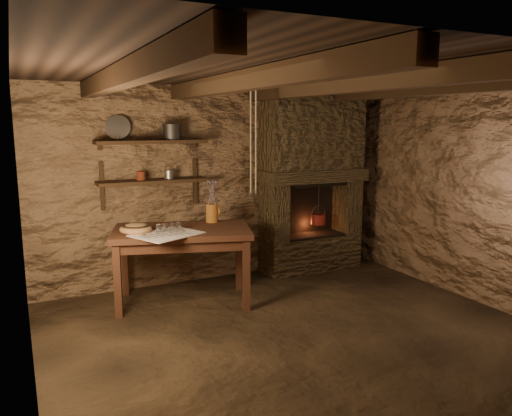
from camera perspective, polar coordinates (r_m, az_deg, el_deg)
name	(u,v)px	position (r m, az deg, el deg)	size (l,w,h in m)	color
floor	(297,335)	(4.85, 4.71, -14.25)	(4.50, 4.50, 0.00)	black
back_wall	(217,184)	(6.27, -4.49, 2.72)	(4.50, 0.04, 2.40)	#523926
front_wall	(488,267)	(3.00, 25.02, -6.10)	(4.50, 0.04, 2.40)	#523926
left_wall	(24,234)	(3.87, -25.03, -2.66)	(0.04, 4.00, 2.40)	#523926
right_wall	(476,194)	(5.96, 23.85, 1.52)	(0.04, 4.00, 2.40)	#523926
ceiling	(301,71)	(4.44, 5.16, 15.28)	(4.50, 4.00, 0.04)	black
beam_far_left	(124,75)	(3.89, -14.82, 14.45)	(0.14, 3.95, 0.16)	black
beam_mid_left	(248,80)	(4.20, -0.89, 14.40)	(0.14, 3.95, 0.16)	black
beam_mid_right	(348,84)	(4.71, 10.51, 13.75)	(0.14, 3.95, 0.16)	black
beam_far_right	(431,87)	(5.36, 19.37, 12.88)	(0.14, 3.95, 0.16)	black
shelf_lower	(153,181)	(5.85, -11.70, 3.01)	(1.25, 0.30, 0.04)	black
shelf_upper	(152,142)	(5.82, -11.85, 7.42)	(1.25, 0.30, 0.04)	black
hearth	(312,179)	(6.63, 6.37, 3.30)	(1.43, 0.51, 2.30)	#332819
work_table	(183,263)	(5.55, -8.36, -6.24)	(1.64, 1.23, 0.83)	#381E13
linen_cloth	(167,234)	(5.19, -10.15, -2.97)	(0.63, 0.51, 0.01)	white
pewter_cutlery_row	(167,234)	(5.17, -10.09, -2.90)	(0.53, 0.20, 0.01)	gray
drinking_glasses	(165,228)	(5.30, -10.32, -2.21)	(0.20, 0.06, 0.08)	silver
stoneware_jug	(212,204)	(5.73, -5.05, 0.43)	(0.18, 0.18, 0.49)	#A35F1F
wooden_bowl	(136,229)	(5.34, -13.56, -2.35)	(0.34, 0.34, 0.12)	#A37447
iron_stockpot	(172,133)	(5.88, -9.59, 8.48)	(0.21, 0.21, 0.16)	#302D2A
tin_pan	(118,128)	(5.83, -15.51, 8.86)	(0.28, 0.28, 0.04)	#9FA09A
small_kettle	(169,175)	(5.89, -9.91, 3.79)	(0.14, 0.11, 0.15)	#9FA09A
rusty_tin	(141,176)	(5.81, -13.02, 3.61)	(0.10, 0.10, 0.10)	#572011
red_pot	(318,218)	(6.72, 7.12, -1.19)	(0.25, 0.25, 0.54)	maroon
hanging_ropes	(253,138)	(5.38, -0.32, 7.98)	(0.08, 0.08, 1.20)	tan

